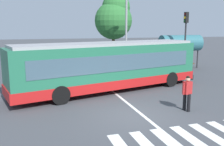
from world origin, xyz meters
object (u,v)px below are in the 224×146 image
parked_car_charcoal (39,63)px  background_tree_right (114,17)px  parked_car_black (118,59)px  twin_arm_street_lamp (126,9)px  pedestrian_crossing_street (187,91)px  traffic_light_far_corner (185,33)px  city_transit_bus (110,66)px  bus_stop_shelter (180,44)px  parked_car_champagne (68,62)px  parked_car_teal (93,60)px

parked_car_charcoal → background_tree_right: (9.48, 6.87, 4.52)m
parked_car_black → twin_arm_street_lamp: bearing=-78.3°
parked_car_black → twin_arm_street_lamp: twin_arm_street_lamp is taller
pedestrian_crossing_street → background_tree_right: 21.31m
twin_arm_street_lamp → traffic_light_far_corner: bearing=-45.8°
parked_car_charcoal → traffic_light_far_corner: bearing=-22.3°
background_tree_right → parked_car_black: bearing=-104.0°
pedestrian_crossing_street → twin_arm_street_lamp: twin_arm_street_lamp is taller
city_transit_bus → bus_stop_shelter: bearing=34.6°
pedestrian_crossing_street → twin_arm_street_lamp: size_ratio=0.18×
traffic_light_far_corner → twin_arm_street_lamp: (-3.91, 4.02, 2.23)m
parked_car_champagne → twin_arm_street_lamp: size_ratio=0.49×
pedestrian_crossing_street → background_tree_right: (2.98, 20.65, 4.32)m
pedestrian_crossing_street → bus_stop_shelter: 12.93m
parked_car_champagne → traffic_light_far_corner: 10.99m
parked_car_charcoal → bus_stop_shelter: bus_stop_shelter is taller
parked_car_charcoal → parked_car_champagne: 2.63m
parked_car_charcoal → bus_stop_shelter: bearing=-11.8°
pedestrian_crossing_street → parked_car_charcoal: pedestrian_crossing_street is taller
parked_car_champagne → background_tree_right: (6.85, 6.95, 4.52)m
parked_car_charcoal → twin_arm_street_lamp: bearing=-6.5°
traffic_light_far_corner → city_transit_bus: bearing=-153.6°
twin_arm_street_lamp → pedestrian_crossing_street: bearing=-97.5°
pedestrian_crossing_street → parked_car_black: bearing=84.4°
parked_car_champagne → parked_car_teal: 2.59m
pedestrian_crossing_street → parked_car_teal: pedestrian_crossing_street is taller
parked_car_black → traffic_light_far_corner: (4.21, -5.48, 2.72)m
parked_car_charcoal → parked_car_teal: (5.16, 0.49, 0.00)m
city_transit_bus → parked_car_charcoal: (-4.12, 8.92, -0.82)m
background_tree_right → bus_stop_shelter: bearing=-69.5°
bus_stop_shelter → twin_arm_street_lamp: size_ratio=0.44×
parked_car_charcoal → traffic_light_far_corner: 13.36m
pedestrian_crossing_street → traffic_light_far_corner: 10.76m
parked_car_charcoal → traffic_light_far_corner: traffic_light_far_corner is taller
pedestrian_crossing_street → parked_car_charcoal: (-6.50, 13.79, -0.20)m
parked_car_teal → twin_arm_street_lamp: 5.98m
parked_car_champagne → parked_car_charcoal: bearing=178.1°
parked_car_teal → twin_arm_street_lamp: (3.04, -1.42, 4.95)m
bus_stop_shelter → twin_arm_street_lamp: twin_arm_street_lamp is taller
city_transit_bus → traffic_light_far_corner: size_ratio=2.42×
city_transit_bus → pedestrian_crossing_street: 5.46m
traffic_light_far_corner → twin_arm_street_lamp: 6.04m
city_transit_bus → parked_car_charcoal: city_transit_bus is taller
city_transit_bus → parked_car_champagne: bearing=99.6°
parked_car_charcoal → parked_car_champagne: size_ratio=0.99×
pedestrian_crossing_street → parked_car_black: pedestrian_crossing_street is taller
city_transit_bus → twin_arm_street_lamp: twin_arm_street_lamp is taller
city_transit_bus → parked_car_black: 10.20m
parked_car_black → pedestrian_crossing_street: bearing=-95.6°
city_transit_bus → parked_car_champagne: city_transit_bus is taller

